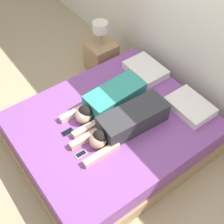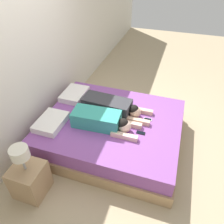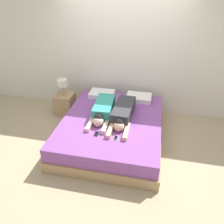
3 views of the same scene
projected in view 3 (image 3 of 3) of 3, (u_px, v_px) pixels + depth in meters
name	position (u px, v px, depth m)	size (l,w,h in m)	color
ground_plane	(112.00, 138.00, 4.20)	(12.00, 12.00, 0.00)	tan
wall_back	(124.00, 53.00, 4.53)	(12.00, 0.06, 2.60)	silver
bed	(112.00, 129.00, 4.08)	(1.83, 2.16, 0.45)	tan
pillow_head_left	(102.00, 94.00, 4.69)	(0.52, 0.37, 0.10)	white
pillow_head_right	(139.00, 98.00, 4.56)	(0.52, 0.37, 0.10)	white
person_left	(103.00, 110.00, 4.01)	(0.36, 1.02, 0.23)	teal
person_right	(123.00, 113.00, 3.92)	(0.36, 1.13, 0.23)	#333338
cell_phone_left	(96.00, 134.00, 3.58)	(0.06, 0.13, 0.01)	black
cell_phone_right	(116.00, 138.00, 3.49)	(0.06, 0.13, 0.01)	silver
nightstand	(65.00, 102.00, 4.85)	(0.39, 0.39, 0.82)	tan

